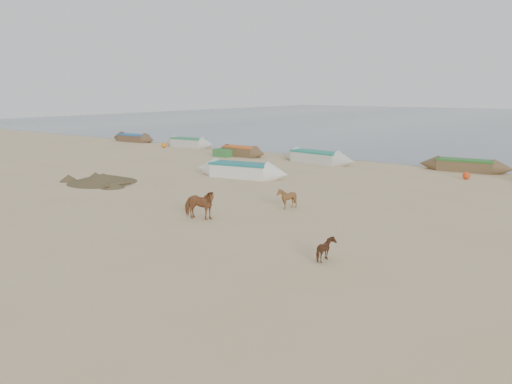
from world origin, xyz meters
TOP-DOWN VIEW (x-y plane):
  - ground at (0.00, 0.00)m, footprint 140.00×140.00m
  - cow_adult at (-1.46, 2.04)m, footprint 1.60×1.05m
  - calf_front at (0.44, 5.75)m, footprint 1.14×1.10m
  - calf_right at (5.20, 0.57)m, footprint 0.87×0.92m
  - near_canoe at (-6.25, 11.00)m, footprint 6.37×2.46m
  - debris_pile at (-11.64, 4.95)m, footprint 5.11×5.11m
  - waterline_canoes at (-1.73, 20.30)m, footprint 59.49×5.06m
  - beach_clutter at (4.14, 19.39)m, footprint 45.97×4.35m

SIDE VIEW (x-z plane):
  - ground at x=0.00m, z-range 0.00..0.00m
  - debris_pile at x=-11.64m, z-range 0.00..0.50m
  - beach_clutter at x=4.14m, z-range -0.02..0.62m
  - calf_right at x=5.20m, z-range 0.00..0.73m
  - waterline_canoes at x=-1.73m, z-range -0.03..0.83m
  - near_canoe at x=-6.25m, z-range 0.00..0.88m
  - calf_front at x=0.44m, z-range 0.00..0.96m
  - cow_adult at x=-1.46m, z-range 0.00..1.24m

